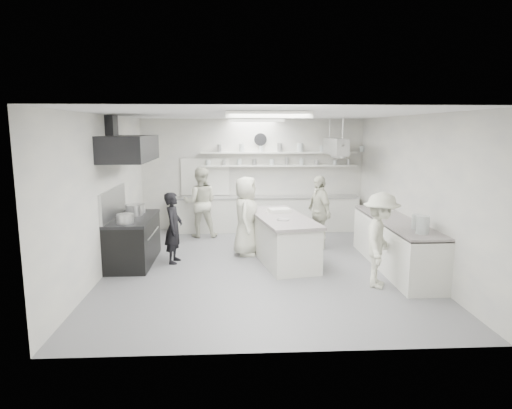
{
  "coord_description": "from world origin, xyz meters",
  "views": [
    {
      "loc": [
        -0.55,
        -8.6,
        2.73
      ],
      "look_at": [
        -0.07,
        0.6,
        1.16
      ],
      "focal_mm": 31.24,
      "sensor_mm": 36.0,
      "label": 1
    }
  ],
  "objects_px": {
    "right_counter": "(395,245)",
    "prep_island": "(281,239)",
    "cook_stove": "(174,228)",
    "stove": "(134,241)",
    "back_counter": "(265,214)",
    "cook_back": "(201,202)"
  },
  "relations": [
    {
      "from": "right_counter",
      "to": "cook_back",
      "type": "bearing_deg",
      "value": 145.14
    },
    {
      "from": "cook_stove",
      "to": "stove",
      "type": "bearing_deg",
      "value": 95.72
    },
    {
      "from": "stove",
      "to": "back_counter",
      "type": "distance_m",
      "value": 4.03
    },
    {
      "from": "right_counter",
      "to": "cook_back",
      "type": "height_order",
      "value": "cook_back"
    },
    {
      "from": "right_counter",
      "to": "back_counter",
      "type": "bearing_deg",
      "value": 124.65
    },
    {
      "from": "cook_stove",
      "to": "cook_back",
      "type": "xyz_separation_m",
      "value": [
        0.4,
        2.22,
        0.16
      ]
    },
    {
      "from": "back_counter",
      "to": "right_counter",
      "type": "relative_size",
      "value": 1.52
    },
    {
      "from": "back_counter",
      "to": "prep_island",
      "type": "bearing_deg",
      "value": -86.82
    },
    {
      "from": "back_counter",
      "to": "right_counter",
      "type": "height_order",
      "value": "right_counter"
    },
    {
      "from": "prep_island",
      "to": "cook_stove",
      "type": "relative_size",
      "value": 1.66
    },
    {
      "from": "prep_island",
      "to": "cook_back",
      "type": "relative_size",
      "value": 1.36
    },
    {
      "from": "prep_island",
      "to": "cook_back",
      "type": "xyz_separation_m",
      "value": [
        -1.83,
        2.15,
        0.44
      ]
    },
    {
      "from": "stove",
      "to": "cook_back",
      "type": "xyz_separation_m",
      "value": [
        1.23,
        2.2,
        0.44
      ]
    },
    {
      "from": "right_counter",
      "to": "prep_island",
      "type": "height_order",
      "value": "right_counter"
    },
    {
      "from": "prep_island",
      "to": "stove",
      "type": "bearing_deg",
      "value": 170.09
    },
    {
      "from": "back_counter",
      "to": "prep_island",
      "type": "height_order",
      "value": "back_counter"
    },
    {
      "from": "stove",
      "to": "cook_back",
      "type": "distance_m",
      "value": 2.56
    },
    {
      "from": "right_counter",
      "to": "prep_island",
      "type": "relative_size",
      "value": 1.36
    },
    {
      "from": "right_counter",
      "to": "cook_stove",
      "type": "distance_m",
      "value": 4.47
    },
    {
      "from": "cook_stove",
      "to": "prep_island",
      "type": "bearing_deg",
      "value": -81.1
    },
    {
      "from": "back_counter",
      "to": "right_counter",
      "type": "distance_m",
      "value": 4.13
    },
    {
      "from": "right_counter",
      "to": "prep_island",
      "type": "bearing_deg",
      "value": 163.52
    }
  ]
}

